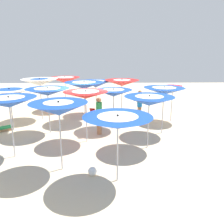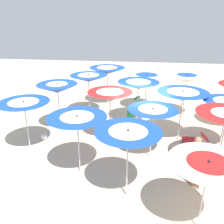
{
  "view_description": "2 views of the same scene",
  "coord_description": "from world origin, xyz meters",
  "views": [
    {
      "loc": [
        -11.45,
        -1.19,
        4.03
      ],
      "look_at": [
        -1.22,
        -1.43,
        1.35
      ],
      "focal_mm": 36.82,
      "sensor_mm": 36.0,
      "label": 1
    },
    {
      "loc": [
        -0.02,
        -10.42,
        5.57
      ],
      "look_at": [
        -1.4,
        0.47,
        1.09
      ],
      "focal_mm": 39.16,
      "sensor_mm": 36.0,
      "label": 2
    }
  ],
  "objects": [
    {
      "name": "ground",
      "position": [
        0.0,
        0.0,
        -0.02
      ],
      "size": [
        38.74,
        38.74,
        0.04
      ],
      "primitive_type": "cube",
      "color": "beige"
    },
    {
      "name": "beach_ball",
      "position": [
        -4.49,
        -0.69,
        0.15
      ],
      "size": [
        0.3,
        0.3,
        0.3
      ],
      "primitive_type": "sphere",
      "color": "white",
      "rests_on": "ground"
    },
    {
      "name": "beach_umbrella_13",
      "position": [
        0.24,
        3.77,
        2.0
      ],
      "size": [
        2.12,
        2.12,
        2.26
      ],
      "color": "#B2B2B7",
      "rests_on": "ground"
    },
    {
      "name": "beachgoer_0",
      "position": [
        -0.46,
        -0.81,
        1.01
      ],
      "size": [
        0.3,
        0.3,
        1.89
      ],
      "rotation": [
        0.0,
        0.0,
        4.02
      ],
      "color": "#A3704C",
      "rests_on": "ground"
    },
    {
      "name": "beach_umbrella_0",
      "position": [
        -4.81,
        -1.52,
        1.97
      ],
      "size": [
        2.14,
        2.14,
        2.22
      ],
      "color": "#B2B2B7",
      "rests_on": "ground"
    },
    {
      "name": "beach_umbrella_14",
      "position": [
        2.36,
        2.81,
        2.28
      ],
      "size": [
        2.13,
        2.13,
        2.55
      ],
      "color": "#B2B2B7",
      "rests_on": "ground"
    },
    {
      "name": "beach_umbrella_8",
      "position": [
        -2.96,
        2.48,
        2.21
      ],
      "size": [
        2.05,
        2.05,
        2.45
      ],
      "color": "#B2B2B7",
      "rests_on": "ground"
    },
    {
      "name": "beach_umbrella_2",
      "position": [
        -0.35,
        -4.01,
        2.18
      ],
      "size": [
        2.02,
        2.02,
        2.41
      ],
      "color": "#B2B2B7",
      "rests_on": "ground"
    },
    {
      "name": "beach_umbrella_10",
      "position": [
        1.79,
        0.11,
        2.17
      ],
      "size": [
        2.26,
        2.26,
        2.42
      ],
      "color": "#B2B2B7",
      "rests_on": "ground"
    },
    {
      "name": "beach_umbrella_3",
      "position": [
        1.72,
        -5.04,
        1.93
      ],
      "size": [
        2.03,
        2.03,
        2.2
      ],
      "color": "#B2B2B7",
      "rests_on": "ground"
    },
    {
      "name": "beach_umbrella_1",
      "position": [
        -2.18,
        -2.95,
        2.07
      ],
      "size": [
        2.09,
        2.09,
        2.32
      ],
      "color": "#B2B2B7",
      "rests_on": "ground"
    },
    {
      "name": "lounger_2",
      "position": [
        2.44,
        -0.21,
        0.2
      ],
      "size": [
        1.18,
        0.51,
        0.57
      ],
      "rotation": [
        0.0,
        0.0,
        9.29
      ],
      "color": "olive",
      "rests_on": "ground"
    },
    {
      "name": "beach_umbrella_12",
      "position": [
        -2.21,
        4.48,
        2.21
      ],
      "size": [
        2.23,
        2.23,
        2.47
      ],
      "color": "#B2B2B7",
      "rests_on": "ground"
    },
    {
      "name": "beach_umbrella_6",
      "position": [
        0.45,
        -1.55,
        1.95
      ],
      "size": [
        1.96,
        1.96,
        2.19
      ],
      "color": "#B2B2B7",
      "rests_on": "ground"
    },
    {
      "name": "beachgoer_1",
      "position": [
        1.88,
        -3.16,
        0.98
      ],
      "size": [
        0.3,
        0.3,
        1.85
      ],
      "rotation": [
        0.0,
        0.0,
        2.32
      ],
      "color": "#A3704C",
      "rests_on": "ground"
    },
    {
      "name": "lounger_1",
      "position": [
        0.03,
        4.37,
        0.2
      ],
      "size": [
        1.03,
        1.23,
        0.56
      ],
      "rotation": [
        0.0,
        0.0,
        5.35
      ],
      "color": "olive",
      "rests_on": "ground"
    },
    {
      "name": "beach_umbrella_4",
      "position": [
        -4.03,
        0.4,
        2.21
      ],
      "size": [
        1.95,
        1.95,
        2.49
      ],
      "color": "#B2B2B7",
      "rests_on": "ground"
    },
    {
      "name": "lounger_0",
      "position": [
        2.49,
        -2.95,
        0.2
      ],
      "size": [
        1.12,
        1.15,
        0.63
      ],
      "rotation": [
        0.0,
        0.0,
        7.09
      ],
      "color": "silver",
      "rests_on": "ground"
    },
    {
      "name": "beach_umbrella_5",
      "position": [
        -1.4,
        -0.26,
        2.19
      ],
      "size": [
        1.99,
        1.99,
        2.41
      ],
      "color": "#B2B2B7",
      "rests_on": "ground"
    },
    {
      "name": "beach_umbrella_9",
      "position": [
        -0.2,
        1.73,
        2.13
      ],
      "size": [
        2.15,
        2.15,
        2.37
      ],
      "color": "#B2B2B7",
      "rests_on": "ground"
    }
  ]
}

